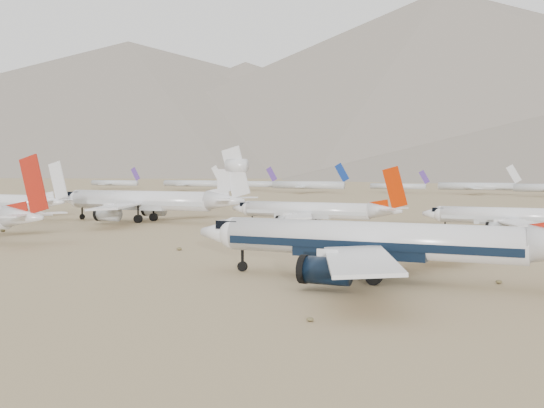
# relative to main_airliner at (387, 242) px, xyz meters

# --- Properties ---
(ground) EXTENTS (7000.00, 7000.00, 0.00)m
(ground) POSITION_rel_main_airliner_xyz_m (-11.26, 2.55, -5.04)
(ground) COLOR #947C56
(ground) RESTS_ON ground
(main_airliner) EXTENTS (51.91, 50.71, 18.32)m
(main_airliner) POSITION_rel_main_airliner_xyz_m (0.00, 0.00, 0.00)
(main_airliner) COLOR white
(main_airliner) RESTS_ON ground
(row2_gold_tail) EXTENTS (39.78, 38.90, 14.16)m
(row2_gold_tail) POSITION_rel_main_airliner_xyz_m (10.13, 69.99, -1.08)
(row2_gold_tail) COLOR white
(row2_gold_tail) RESTS_ON ground
(row2_orange_tail) EXTENTS (41.79, 40.88, 14.91)m
(row2_orange_tail) POSITION_rel_main_airliner_xyz_m (-35.88, 67.38, -0.85)
(row2_orange_tail) COLOR white
(row2_orange_tail) RESTS_ON ground
(row2_white_trijet) EXTENTS (56.54, 55.26, 20.04)m
(row2_white_trijet) POSITION_rel_main_airliner_xyz_m (-82.57, 67.27, 0.76)
(row2_white_trijet) COLOR white
(row2_white_trijet) RESTS_ON ground
(row2_white_twin) EXTENTS (45.97, 44.98, 16.43)m
(row2_white_twin) POSITION_rel_main_airliner_xyz_m (-129.20, 60.12, -0.41)
(row2_white_twin) COLOR white
(row2_white_twin) RESTS_ON ground
(desert_scrub) EXTENTS (206.06, 121.67, 0.63)m
(desert_scrub) POSITION_rel_main_airliner_xyz_m (-41.63, -21.93, -4.75)
(desert_scrub) COLOR brown
(desert_scrub) RESTS_ON ground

